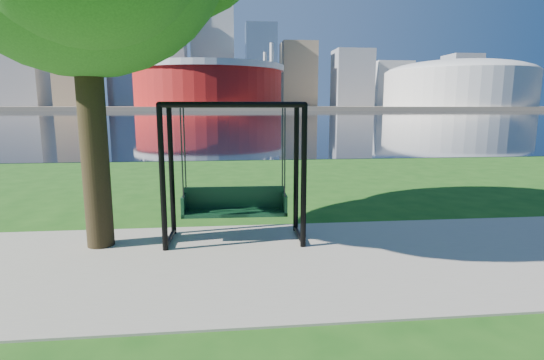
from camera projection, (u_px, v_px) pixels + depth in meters
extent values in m
plane|color=#1E5114|center=(272.00, 251.00, 7.11)|extent=(900.00, 900.00, 0.00)
cube|color=#9E937F|center=(275.00, 261.00, 6.62)|extent=(120.00, 4.00, 0.03)
cube|color=black|center=(229.00, 115.00, 107.00)|extent=(900.00, 180.00, 0.02)
cube|color=#937F60|center=(227.00, 108.00, 306.63)|extent=(900.00, 228.00, 2.00)
cylinder|color=maroon|center=(209.00, 86.00, 233.97)|extent=(80.00, 80.00, 22.00)
cylinder|color=silver|center=(208.00, 69.00, 232.33)|extent=(83.00, 83.00, 3.00)
cylinder|color=silver|center=(265.00, 80.00, 255.17)|extent=(2.00, 2.00, 32.00)
cylinder|color=silver|center=(153.00, 79.00, 248.27)|extent=(2.00, 2.00, 32.00)
cylinder|color=silver|center=(140.00, 74.00, 211.05)|extent=(2.00, 2.00, 32.00)
cylinder|color=silver|center=(272.00, 75.00, 217.95)|extent=(2.00, 2.00, 32.00)
cylinder|color=beige|center=(457.00, 89.00, 249.34)|extent=(84.00, 84.00, 20.00)
ellipsoid|color=beige|center=(459.00, 74.00, 247.79)|extent=(84.00, 84.00, 15.12)
cube|color=gray|center=(21.00, 61.00, 290.35)|extent=(28.00, 28.00, 62.00)
cube|color=#998466|center=(75.00, 40.00, 282.51)|extent=(26.00, 26.00, 88.00)
cube|color=slate|center=(130.00, 40.00, 309.53)|extent=(30.00, 24.00, 95.00)
cube|color=gray|center=(168.00, 54.00, 295.07)|extent=(24.00, 24.00, 72.00)
cube|color=silver|center=(213.00, 54.00, 326.91)|extent=(32.00, 28.00, 80.00)
cube|color=slate|center=(261.00, 66.00, 307.99)|extent=(22.00, 22.00, 58.00)
cube|color=#998466|center=(298.00, 75.00, 326.69)|extent=(26.00, 26.00, 48.00)
cube|color=gray|center=(352.00, 78.00, 321.60)|extent=(28.00, 24.00, 42.00)
cube|color=silver|center=(390.00, 84.00, 350.80)|extent=(30.00, 26.00, 36.00)
cube|color=gray|center=(461.00, 81.00, 336.10)|extent=(24.00, 24.00, 40.00)
cube|color=#998466|center=(496.00, 87.00, 355.68)|extent=(26.00, 26.00, 32.00)
cylinder|color=black|center=(162.00, 180.00, 6.87)|extent=(0.10, 0.10, 2.42)
cylinder|color=black|center=(304.00, 178.00, 7.05)|extent=(0.10, 0.10, 2.42)
cylinder|color=black|center=(171.00, 171.00, 7.80)|extent=(0.10, 0.10, 2.42)
cylinder|color=black|center=(296.00, 170.00, 7.98)|extent=(0.10, 0.10, 2.42)
cylinder|color=black|center=(233.00, 105.00, 6.75)|extent=(2.32, 0.16, 0.09)
cylinder|color=black|center=(233.00, 105.00, 7.68)|extent=(2.32, 0.16, 0.09)
cylinder|color=black|center=(164.00, 105.00, 7.12)|extent=(0.12, 0.95, 0.09)
cylinder|color=black|center=(170.00, 238.00, 7.53)|extent=(0.10, 0.95, 0.08)
cylinder|color=black|center=(301.00, 105.00, 7.30)|extent=(0.12, 0.95, 0.09)
cylinder|color=black|center=(299.00, 235.00, 7.71)|extent=(0.10, 0.95, 0.08)
cube|color=black|center=(235.00, 213.00, 7.54)|extent=(1.85, 0.52, 0.06)
cube|color=black|center=(235.00, 198.00, 7.70)|extent=(1.84, 0.10, 0.40)
cube|color=black|center=(184.00, 206.00, 7.45)|extent=(0.07, 0.47, 0.36)
cube|color=black|center=(285.00, 204.00, 7.58)|extent=(0.07, 0.47, 0.36)
cylinder|color=#2C2C30|center=(182.00, 154.00, 7.10)|extent=(0.03, 0.03, 1.53)
cylinder|color=#2C2C30|center=(285.00, 153.00, 7.23)|extent=(0.03, 0.03, 1.53)
cylinder|color=#2C2C30|center=(185.00, 152.00, 7.48)|extent=(0.03, 0.03, 1.53)
cylinder|color=#2C2C30|center=(282.00, 151.00, 7.61)|extent=(0.03, 0.03, 1.53)
cylinder|color=black|center=(92.00, 116.00, 6.93)|extent=(0.45, 0.45, 4.46)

